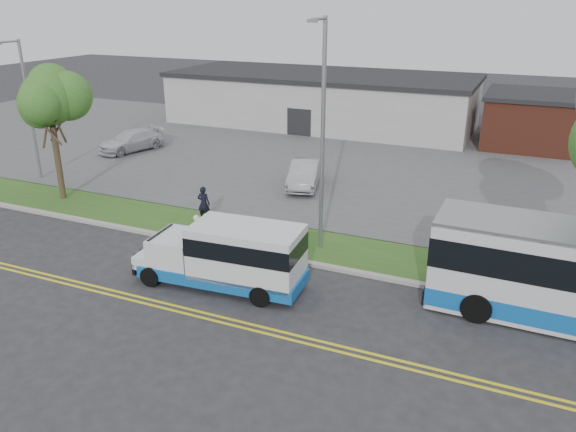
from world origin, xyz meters
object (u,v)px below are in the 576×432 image
at_px(tree_west, 49,105).
at_px(parked_car_b, 131,141).
at_px(parked_car_a, 305,174).
at_px(streetlight_far, 28,105).
at_px(shuttle_bus, 231,254).
at_px(pedestrian, 204,204).
at_px(streetlight_near, 322,131).

xyz_separation_m(tree_west, parked_car_b, (-3.07, 9.72, -4.32)).
xyz_separation_m(parked_car_a, parked_car_b, (-14.28, 2.59, -0.04)).
bearing_deg(tree_west, parked_car_b, 107.50).
height_order(streetlight_far, shuttle_bus, streetlight_far).
height_order(streetlight_far, pedestrian, streetlight_far).
xyz_separation_m(shuttle_bus, pedestrian, (-4.39, 5.19, -0.38)).
relative_size(streetlight_near, parked_car_b, 1.95).
bearing_deg(parked_car_b, pedestrian, -21.44).
height_order(tree_west, streetlight_far, streetlight_far).
bearing_deg(parked_car_a, pedestrian, -124.34).
height_order(tree_west, shuttle_bus, tree_west).
bearing_deg(streetlight_far, pedestrian, -8.82).
distance_m(tree_west, pedestrian, 9.69).
relative_size(tree_west, pedestrian, 3.99).
bearing_deg(parked_car_a, streetlight_near, -78.20).
relative_size(tree_west, streetlight_near, 0.73).
bearing_deg(streetlight_near, tree_west, 178.20).
xyz_separation_m(shuttle_bus, parked_car_a, (-1.93, 12.08, -0.50)).
relative_size(streetlight_near, pedestrian, 5.49).
relative_size(streetlight_near, shuttle_bus, 1.42).
bearing_deg(streetlight_near, shuttle_bus, -112.47).
distance_m(tree_west, streetlight_near, 15.01).
relative_size(tree_west, parked_car_b, 1.42).
relative_size(streetlight_far, parked_car_b, 1.65).
distance_m(streetlight_near, shuttle_bus, 6.22).
bearing_deg(streetlight_near, parked_car_a, 116.48).
relative_size(streetlight_near, parked_car_a, 2.10).
bearing_deg(pedestrian, parked_car_a, -115.75).
bearing_deg(streetlight_far, parked_car_a, 17.90).
height_order(shuttle_bus, pedestrian, shuttle_bus).
xyz_separation_m(streetlight_far, shuttle_bus, (17.15, -7.17, -3.13)).
distance_m(streetlight_far, shuttle_bus, 18.85).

